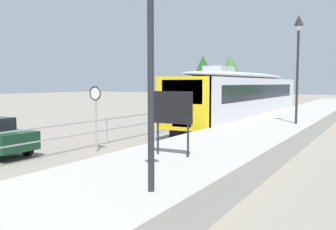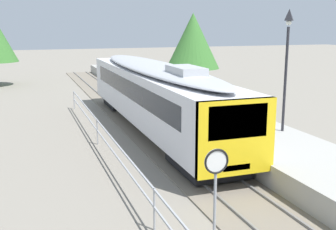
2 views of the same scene
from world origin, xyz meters
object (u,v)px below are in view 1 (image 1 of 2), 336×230
Objects in this scene: commuter_train at (244,95)px; speed_limit_sign at (95,102)px; platform_notice_board at (173,110)px; platform_lamp_mid_platform at (298,49)px.

commuter_train reaches higher than speed_limit_sign.
speed_limit_sign reaches higher than platform_notice_board.
platform_notice_board is at bearing -29.97° from speed_limit_sign.
platform_notice_board is (-1.34, -10.38, -2.44)m from platform_lamp_mid_platform.
platform_lamp_mid_platform reaches higher than platform_notice_board.
platform_lamp_mid_platform is 2.97× the size of platform_notice_board.
commuter_train is 7.25m from platform_lamp_mid_platform.
speed_limit_sign is (-2.38, -12.39, -0.02)m from commuter_train.
platform_lamp_mid_platform is at bearing 82.66° from platform_notice_board.
commuter_train is 3.44× the size of platform_lamp_mid_platform.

